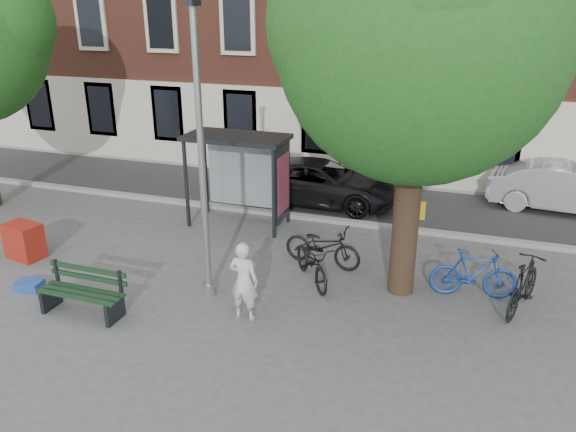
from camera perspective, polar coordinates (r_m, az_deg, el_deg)
The scene contains 19 objects.
ground at distance 12.69m, azimuth -8.00°, elevation -7.80°, with size 90.00×90.00×0.00m, color #4C4C4F.
road at distance 18.65m, azimuth 1.48°, elevation 2.11°, with size 40.00×4.00×0.01m, color #28282B.
curb_near at distance 16.85m, azimuth -0.53°, elevation 0.18°, with size 40.00×0.25×0.12m, color gray.
curb_far at distance 20.46m, azimuth 3.14°, elevation 4.00°, with size 40.00×0.25×0.12m, color gray.
lamppost at distance 11.61m, azimuth -8.69°, elevation 4.30°, with size 0.28×0.35×6.11m.
tree_right at distance 11.30m, azimuth 13.43°, elevation 18.15°, with size 5.76×5.60×8.20m.
bus_shelter at distance 15.67m, azimuth -3.74°, elevation 5.66°, with size 2.85×1.45×2.62m.
painter at distance 11.35m, azimuth -4.52°, elevation -6.58°, with size 0.61×0.40×1.67m, color silver.
bench at distance 12.40m, azimuth -20.10°, elevation -7.46°, with size 1.85×0.63×0.95m.
bike_a at distance 13.64m, azimuth 3.53°, elevation -3.05°, with size 0.69×1.97×1.03m, color black.
bike_b at distance 12.84m, azimuth 18.33°, elevation -5.58°, with size 0.52×1.85×1.11m, color navy.
bike_c at distance 12.85m, azimuth 2.45°, elevation -4.74°, with size 0.65×1.88×0.99m, color black.
bike_d at distance 12.66m, azimuth 22.80°, elevation -6.51°, with size 0.55×1.94×1.16m, color black.
car_dark at distance 17.81m, azimuth 3.31°, elevation 3.45°, with size 2.26×4.91×1.36m, color black.
car_silver at distance 19.06m, azimuth 26.41°, elevation 2.60°, with size 1.57×4.51×1.49m, color #9C9DA3.
red_stand at distance 15.53m, azimuth -25.23°, elevation -2.29°, with size 0.90×0.60×0.90m, color maroon.
blue_crate at distance 13.97m, azimuth -24.78°, elevation -6.41°, with size 0.55×0.40×0.20m, color #22469C.
bucket_b at distance 16.47m, azimuth -24.56°, elevation -1.91°, with size 0.28×0.28×0.36m, color silver.
notice_sign at distance 13.00m, azimuth 12.95°, elevation -0.69°, with size 0.33×0.04×1.91m.
Camera 1 is at (5.16, -9.85, 6.12)m, focal length 35.00 mm.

